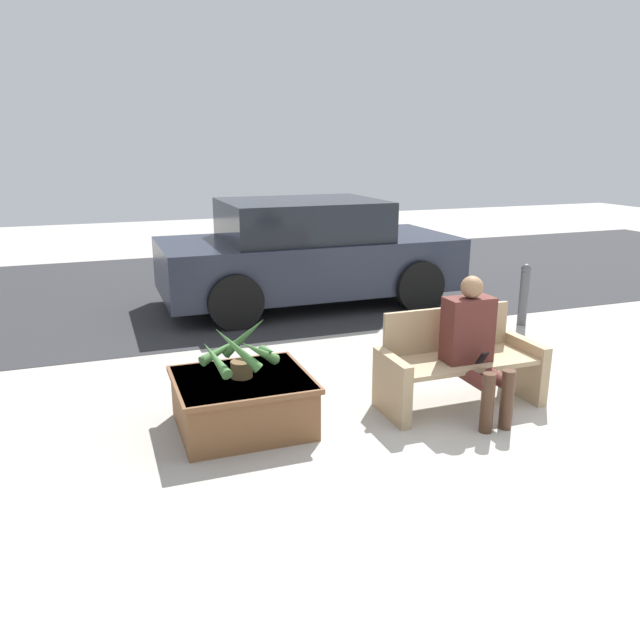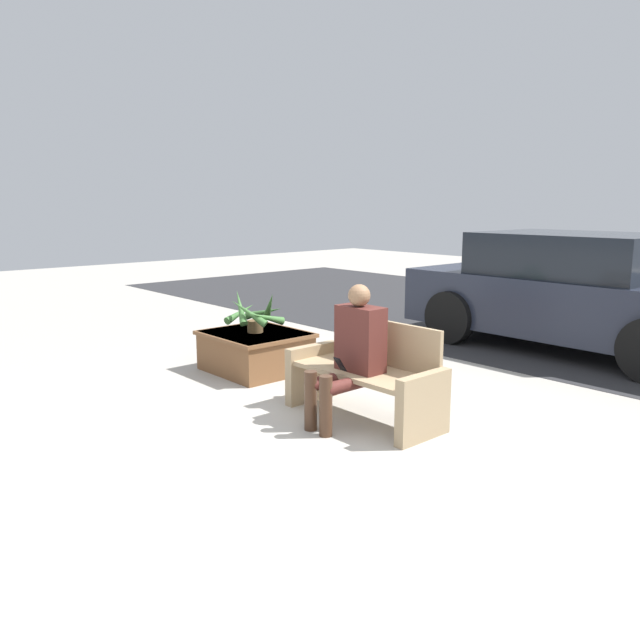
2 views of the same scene
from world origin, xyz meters
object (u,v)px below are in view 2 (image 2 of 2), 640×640
object	(u,v)px
planter_box	(256,350)
parked_car	(576,292)
bench	(367,375)
person_seated	(352,350)
potted_plant	(255,314)

from	to	relation	value
planter_box	parked_car	distance (m)	4.05
bench	planter_box	bearing A→B (deg)	174.71
person_seated	parked_car	size ratio (longest dim) A/B	0.29
planter_box	parked_car	xyz separation A→B (m)	(1.78, 3.60, 0.48)
planter_box	potted_plant	xyz separation A→B (m)	(0.00, -0.00, 0.40)
bench	person_seated	bearing A→B (deg)	-87.39
bench	planter_box	xyz separation A→B (m)	(-1.85, 0.17, -0.14)
person_seated	potted_plant	size ratio (longest dim) A/B	1.81
potted_plant	parked_car	distance (m)	4.02
bench	potted_plant	world-z (taller)	potted_plant
bench	planter_box	world-z (taller)	bench
bench	parked_car	xyz separation A→B (m)	(-0.07, 3.77, 0.35)
bench	person_seated	distance (m)	0.31
bench	person_seated	size ratio (longest dim) A/B	1.21
bench	parked_car	world-z (taller)	parked_car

